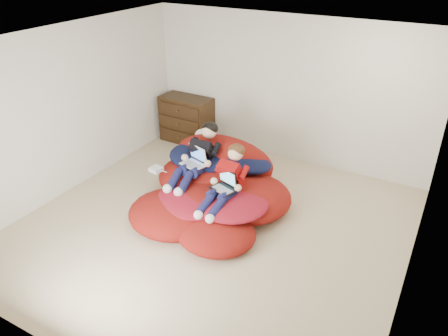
# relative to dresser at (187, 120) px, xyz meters

# --- Properties ---
(room_shell) EXTENTS (5.10, 5.10, 2.77)m
(room_shell) POSITION_rel_dresser_xyz_m (1.90, -2.24, -0.22)
(room_shell) COLOR #BFAD89
(room_shell) RESTS_ON ground
(dresser) EXTENTS (1.00, 0.57, 0.89)m
(dresser) POSITION_rel_dresser_xyz_m (0.00, 0.00, 0.00)
(dresser) COLOR black
(dresser) RESTS_ON ground
(beanbag_pile) EXTENTS (2.23, 2.33, 0.86)m
(beanbag_pile) POSITION_rel_dresser_xyz_m (1.59, -1.71, -0.19)
(beanbag_pile) COLOR maroon
(beanbag_pile) RESTS_ON ground
(cream_pillow) EXTENTS (0.43, 0.27, 0.27)m
(cream_pillow) POSITION_rel_dresser_xyz_m (0.97, -0.85, 0.18)
(cream_pillow) COLOR white
(cream_pillow) RESTS_ON beanbag_pile
(older_boy) EXTENTS (0.38, 1.22, 0.73)m
(older_boy) POSITION_rel_dresser_xyz_m (1.27, -1.57, 0.24)
(older_boy) COLOR black
(older_boy) RESTS_ON beanbag_pile
(younger_boy) EXTENTS (0.34, 1.06, 0.74)m
(younger_boy) POSITION_rel_dresser_xyz_m (1.95, -1.92, 0.19)
(younger_boy) COLOR #9D0E0D
(younger_boy) RESTS_ON beanbag_pile
(laptop_white) EXTENTS (0.40, 0.39, 0.26)m
(laptop_white) POSITION_rel_dresser_xyz_m (1.27, -1.67, 0.19)
(laptop_white) COLOR silver
(laptop_white) RESTS_ON older_boy
(laptop_black) EXTENTS (0.40, 0.37, 0.25)m
(laptop_black) POSITION_rel_dresser_xyz_m (1.95, -1.99, 0.13)
(laptop_black) COLOR black
(laptop_black) RESTS_ON younger_boy
(power_adapter) EXTENTS (0.19, 0.19, 0.06)m
(power_adapter) POSITION_rel_dresser_xyz_m (0.69, -1.88, -0.02)
(power_adapter) COLOR silver
(power_adapter) RESTS_ON beanbag_pile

